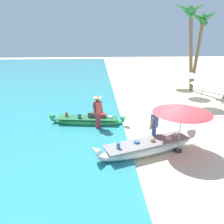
% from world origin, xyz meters
% --- Properties ---
extents(ground_plane, '(80.00, 80.00, 0.00)m').
position_xyz_m(ground_plane, '(0.00, 0.00, 0.00)').
color(ground_plane, beige).
extents(boat_white_foreground, '(4.47, 2.17, 0.85)m').
position_xyz_m(boat_white_foreground, '(-1.20, -0.48, 0.30)').
color(boat_white_foreground, white).
rests_on(boat_white_foreground, ground).
extents(boat_green_midground, '(4.07, 1.21, 0.71)m').
position_xyz_m(boat_green_midground, '(-3.69, 2.63, 0.25)').
color(boat_green_midground, '#38B760').
rests_on(boat_green_midground, ground).
extents(person_vendor_hatted, '(0.56, 0.50, 1.81)m').
position_xyz_m(person_vendor_hatted, '(-3.16, 1.98, 1.05)').
color(person_vendor_hatted, '#B2383D').
rests_on(person_vendor_hatted, ground).
extents(person_tourist_customer, '(0.49, 0.56, 1.69)m').
position_xyz_m(person_tourist_customer, '(-0.80, 0.18, 0.95)').
color(person_tourist_customer, '#3D5BA8').
rests_on(person_tourist_customer, ground).
extents(patio_umbrella_large, '(2.27, 2.27, 2.03)m').
position_xyz_m(patio_umbrella_large, '(0.08, -0.37, 1.85)').
color(patio_umbrella_large, '#B7B7BC').
rests_on(patio_umbrella_large, ground).
extents(parasol_row_0, '(1.60, 1.60, 1.91)m').
position_xyz_m(parasol_row_0, '(3.57, 5.11, 1.75)').
color(parasol_row_0, '#8E6B47').
rests_on(parasol_row_0, ground).
extents(parasol_row_1, '(1.60, 1.60, 1.91)m').
position_xyz_m(parasol_row_1, '(3.85, 7.57, 1.75)').
color(parasol_row_1, '#8E6B47').
rests_on(parasol_row_1, ground).
extents(parasol_row_2, '(1.60, 1.60, 1.91)m').
position_xyz_m(parasol_row_2, '(3.82, 10.34, 1.75)').
color(parasol_row_2, '#8E6B47').
rests_on(parasol_row_2, ground).
extents(palm_tree_tall_inland, '(2.48, 2.39, 6.43)m').
position_xyz_m(palm_tree_tall_inland, '(5.34, 10.18, 5.10)').
color(palm_tree_tall_inland, brown).
rests_on(palm_tree_tall_inland, ground).
extents(palm_tree_mid_cluster, '(2.52, 2.47, 6.90)m').
position_xyz_m(palm_tree_mid_cluster, '(4.14, 9.63, 5.49)').
color(palm_tree_mid_cluster, brown).
rests_on(palm_tree_mid_cluster, ground).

